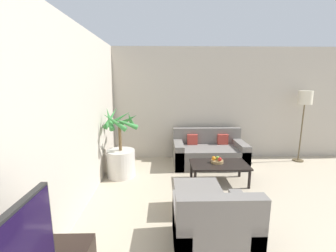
% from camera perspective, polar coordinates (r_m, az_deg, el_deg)
% --- Properties ---
extents(wall_back, '(8.62, 0.06, 2.70)m').
position_cam_1_polar(wall_back, '(5.99, 21.49, 5.26)').
color(wall_back, '#BCB2A3').
rests_on(wall_back, ground_plane).
extents(wall_left, '(0.06, 8.13, 2.70)m').
position_cam_1_polar(wall_left, '(2.57, -29.71, -2.43)').
color(wall_left, '#BCB2A3').
rests_on(wall_left, ground_plane).
extents(potted_palm, '(0.70, 0.77, 1.42)m').
position_cam_1_polar(potted_palm, '(4.64, -11.88, -7.38)').
color(potted_palm, beige).
rests_on(potted_palm, ground_plane).
extents(sofa_loveseat, '(1.61, 0.87, 0.80)m').
position_cam_1_polar(sofa_loveseat, '(5.30, 10.31, -6.74)').
color(sofa_loveseat, slate).
rests_on(sofa_loveseat, ground_plane).
extents(floor_lamp, '(0.30, 0.30, 1.69)m').
position_cam_1_polar(floor_lamp, '(6.09, 31.41, 5.22)').
color(floor_lamp, brown).
rests_on(floor_lamp, ground_plane).
extents(coffee_table, '(1.07, 0.60, 0.38)m').
position_cam_1_polar(coffee_table, '(4.40, 12.86, -9.85)').
color(coffee_table, black).
rests_on(coffee_table, ground_plane).
extents(fruit_bowl, '(0.23, 0.23, 0.05)m').
position_cam_1_polar(fruit_bowl, '(4.42, 12.37, -8.78)').
color(fruit_bowl, '#997A4C').
rests_on(fruit_bowl, coffee_table).
extents(apple_red, '(0.07, 0.07, 0.07)m').
position_cam_1_polar(apple_red, '(4.36, 13.01, -8.22)').
color(apple_red, red).
rests_on(apple_red, fruit_bowl).
extents(apple_green, '(0.07, 0.07, 0.07)m').
position_cam_1_polar(apple_green, '(4.43, 12.47, -7.90)').
color(apple_green, olive).
rests_on(apple_green, fruit_bowl).
extents(orange_fruit, '(0.08, 0.08, 0.08)m').
position_cam_1_polar(orange_fruit, '(4.39, 11.51, -8.02)').
color(orange_fruit, orange).
rests_on(orange_fruit, fruit_bowl).
extents(armchair, '(0.88, 0.79, 0.81)m').
position_cam_1_polar(armchair, '(2.82, 11.43, -24.06)').
color(armchair, slate).
rests_on(armchair, ground_plane).
extents(ottoman, '(0.67, 0.51, 0.41)m').
position_cam_1_polar(ottoman, '(3.51, 7.29, -17.61)').
color(ottoman, slate).
rests_on(ottoman, ground_plane).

